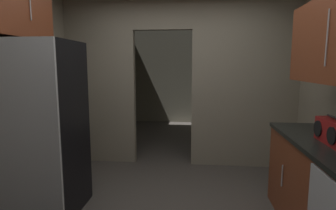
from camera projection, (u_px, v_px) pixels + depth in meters
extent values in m
cube|color=gray|center=(101.00, 77.00, 4.40)|extent=(1.09, 0.12, 2.75)
cube|color=gray|center=(244.00, 77.00, 4.18)|extent=(1.58, 0.12, 2.75)
cube|color=gray|center=(163.00, 7.00, 4.15)|extent=(0.90, 0.12, 0.66)
cube|color=gray|center=(186.00, 72.00, 7.50)|extent=(3.57, 0.10, 2.75)
cube|color=gray|center=(105.00, 74.00, 6.06)|extent=(0.10, 3.27, 2.75)
cube|color=gray|center=(268.00, 74.00, 5.71)|extent=(0.10, 3.27, 2.75)
cube|color=black|center=(38.00, 128.00, 2.91)|extent=(0.84, 0.69, 1.81)
cube|color=#B7BABC|center=(16.00, 137.00, 2.55)|extent=(0.84, 0.03, 1.81)
cylinder|color=#B7BABC|center=(282.00, 176.00, 2.74)|extent=(0.01, 0.01, 0.22)
cylinder|color=#B7BABC|center=(327.00, 38.00, 2.13)|extent=(0.01, 0.01, 0.43)
cube|color=maroon|center=(335.00, 132.00, 2.30)|extent=(0.15, 0.42, 0.20)
cylinder|color=#262626|center=(336.00, 118.00, 2.28)|extent=(0.02, 0.29, 0.02)
cylinder|color=black|center=(331.00, 136.00, 2.18)|extent=(0.01, 0.14, 0.14)
cylinder|color=black|center=(318.00, 129.00, 2.43)|extent=(0.01, 0.14, 0.14)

